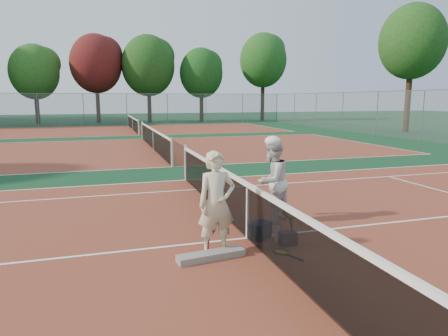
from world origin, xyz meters
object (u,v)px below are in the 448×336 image
(player_b, at_px, (272,181))
(racket_red, at_px, (209,236))
(water_bottle, at_px, (277,234))
(racket_spare, at_px, (281,252))
(sports_bag_navy, at_px, (260,230))
(sports_bag_purple, at_px, (288,238))
(net_main, at_px, (248,211))
(racket_black_held, at_px, (290,221))
(player_a, at_px, (217,204))

(player_b, relative_size, racket_red, 2.86)
(water_bottle, bearing_deg, racket_red, -172.99)
(racket_red, bearing_deg, racket_spare, -73.08)
(sports_bag_navy, xyz_separation_m, sports_bag_purple, (0.33, -0.44, -0.03))
(sports_bag_navy, bearing_deg, racket_spare, -84.80)
(racket_red, relative_size, sports_bag_navy, 1.57)
(net_main, distance_m, racket_red, 1.00)
(player_b, bearing_deg, sports_bag_purple, 45.26)
(racket_black_held, xyz_separation_m, sports_bag_navy, (-0.57, 0.02, -0.13))
(racket_spare, distance_m, sports_bag_purple, 0.41)
(net_main, relative_size, player_a, 6.51)
(sports_bag_navy, relative_size, water_bottle, 1.26)
(racket_spare, bearing_deg, sports_bag_navy, -16.45)
(sports_bag_purple, bearing_deg, racket_black_held, 61.06)
(racket_red, height_order, sports_bag_purple, racket_red)
(net_main, xyz_separation_m, sports_bag_navy, (0.22, -0.08, -0.36))
(racket_spare, bearing_deg, racket_black_held, -56.79)
(net_main, bearing_deg, sports_bag_purple, -43.50)
(racket_red, xyz_separation_m, water_bottle, (1.27, 0.16, -0.15))
(player_b, height_order, sports_bag_purple, player_b)
(racket_spare, xyz_separation_m, sports_bag_purple, (0.27, 0.29, 0.10))
(player_b, distance_m, racket_red, 2.16)
(player_a, bearing_deg, sports_bag_purple, -0.99)
(racket_black_held, distance_m, water_bottle, 0.45)
(player_b, bearing_deg, racket_spare, 38.22)
(player_a, distance_m, racket_black_held, 1.69)
(racket_red, distance_m, water_bottle, 1.29)
(racket_black_held, bearing_deg, racket_spare, 8.89)
(racket_black_held, height_order, water_bottle, racket_black_held)
(sports_bag_purple, bearing_deg, water_bottle, 123.13)
(racket_spare, height_order, sports_bag_purple, sports_bag_purple)
(net_main, distance_m, racket_spare, 0.99)
(net_main, relative_size, racket_red, 18.47)
(player_b, distance_m, water_bottle, 1.38)
(sports_bag_navy, bearing_deg, water_bottle, -50.36)
(racket_spare, bearing_deg, net_main, -2.43)
(player_b, height_order, racket_spare, player_b)
(player_b, bearing_deg, sports_bag_navy, 22.08)
(racket_spare, bearing_deg, sports_bag_purple, -64.44)
(racket_red, bearing_deg, water_bottle, -50.28)
(racket_red, xyz_separation_m, racket_spare, (1.13, -0.32, -0.28))
(racket_spare, height_order, sports_bag_navy, sports_bag_navy)
(racket_black_held, bearing_deg, player_a, -29.22)
(player_a, distance_m, sports_bag_purple, 1.48)
(player_a, bearing_deg, water_bottle, 8.25)
(racket_black_held, bearing_deg, sports_bag_navy, -47.86)
(player_b, bearing_deg, net_main, 10.70)
(sports_bag_navy, bearing_deg, net_main, 159.95)
(player_a, distance_m, racket_spare, 1.34)
(net_main, relative_size, sports_bag_navy, 28.99)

